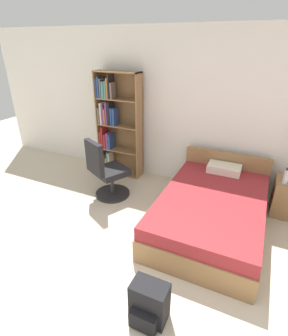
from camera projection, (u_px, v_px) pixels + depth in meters
The scene contains 6 objects.
wall_back at pixel (209, 113), 4.24m from camera, with size 9.00×0.06×2.60m.
bookshelf at pixel (114, 124), 4.82m from camera, with size 0.83×0.26×1.90m.
bed at pixel (212, 209), 3.63m from camera, with size 1.34×2.10×0.74m.
office_chair at pixel (106, 173), 4.22m from camera, with size 0.66×0.71×1.01m.
water_bottle at pixel (286, 176), 3.65m from camera, with size 0.07×0.07×0.23m.
backpack_black at pixel (149, 304), 2.38m from camera, with size 0.34×0.29×0.42m.
Camera 1 is at (0.82, -1.03, 2.35)m, focal length 28.00 mm.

